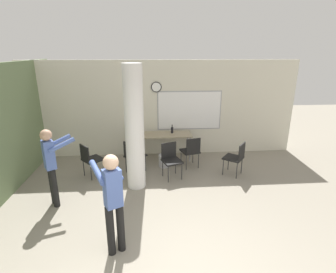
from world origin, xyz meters
The scene contains 12 objects.
wall_back centered at (0.02, 5.06, 1.40)m, with size 8.00×0.15×2.80m.
support_pillar centered at (-0.71, 3.01, 1.40)m, with size 0.42×0.42×2.80m.
folding_table centered at (-0.06, 4.59, 0.71)m, with size 1.76×0.61×0.76m.
bottle_on_table centered at (0.28, 4.68, 0.85)m, with size 0.07×0.07×0.24m.
waste_bin centered at (0.01, 4.05, 0.17)m, with size 0.31×0.31×0.34m.
chair_table_left centered at (-0.80, 3.71, 0.51)m, with size 0.62×0.62×0.87m.
chair_near_pillar centered at (-1.86, 3.56, 0.51)m, with size 0.62×0.62×0.87m.
chair_table_right centered at (0.72, 3.92, 0.51)m, with size 0.54×0.54×0.87m.
chair_table_front centered at (0.14, 3.41, 0.51)m, with size 0.56×0.56×0.87m.
chair_mid_room centered at (1.78, 3.40, 0.51)m, with size 0.62×0.62×0.87m.
person_playing_front centered at (-0.95, 0.91, 0.97)m, with size 0.56×0.66×1.65m.
person_watching_back centered at (-2.32, 2.35, 0.95)m, with size 0.65×0.57×1.62m.
Camera 1 is at (-0.38, -2.55, 3.03)m, focal length 28.00 mm.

